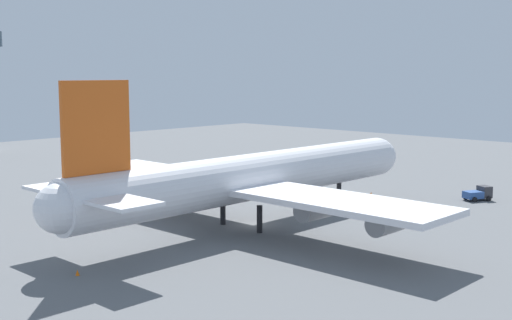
% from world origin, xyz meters
% --- Properties ---
extents(ground_plane, '(243.67, 243.67, 0.00)m').
position_xyz_m(ground_plane, '(0.00, 0.00, 0.00)').
color(ground_plane, slate).
extents(cargo_airplane, '(60.92, 55.78, 18.63)m').
position_xyz_m(cargo_airplane, '(-0.34, 0.00, 6.19)').
color(cargo_airplane, silver).
rests_on(cargo_airplane, ground_plane).
extents(baggage_tug, '(4.58, 3.74, 2.17)m').
position_xyz_m(baggage_tug, '(35.28, -13.44, 1.06)').
color(baggage_tug, '#333338').
rests_on(baggage_tug, ground_plane).
extents(safety_cone_nose, '(0.40, 0.40, 0.57)m').
position_xyz_m(safety_cone_nose, '(27.41, 0.76, 0.29)').
color(safety_cone_nose, orange).
rests_on(safety_cone_nose, ground_plane).
extents(safety_cone_tail, '(0.41, 0.41, 0.58)m').
position_xyz_m(safety_cone_tail, '(-27.41, -2.26, 0.29)').
color(safety_cone_tail, orange).
rests_on(safety_cone_tail, ground_plane).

